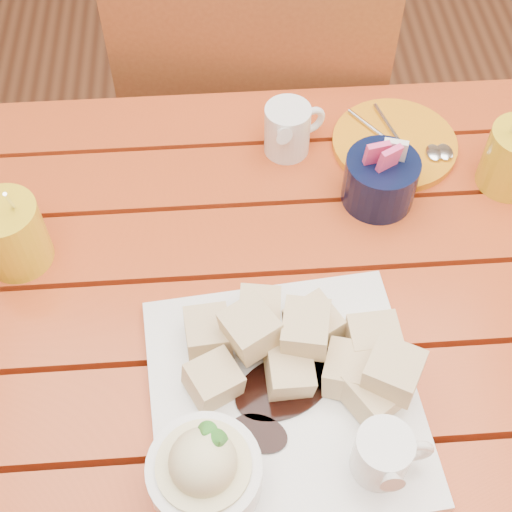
{
  "coord_description": "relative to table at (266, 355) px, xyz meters",
  "views": [
    {
      "loc": [
        -0.04,
        -0.44,
        1.49
      ],
      "look_at": [
        -0.01,
        0.04,
        0.82
      ],
      "focal_mm": 50.0,
      "sensor_mm": 36.0,
      "label": 1
    }
  ],
  "objects": [
    {
      "name": "ground",
      "position": [
        0.0,
        -0.0,
        -0.64
      ],
      "size": [
        5.0,
        5.0,
        0.0
      ],
      "primitive_type": "plane",
      "color": "#512817",
      "rests_on": "ground"
    },
    {
      "name": "table",
      "position": [
        0.0,
        0.0,
        0.0
      ],
      "size": [
        1.2,
        0.79,
        0.75
      ],
      "color": "#943113",
      "rests_on": "ground"
    },
    {
      "name": "dessert_plate",
      "position": [
        -0.0,
        -0.14,
        0.14
      ],
      "size": [
        0.32,
        0.32,
        0.12
      ],
      "rotation": [
        0.0,
        0.0,
        0.09
      ],
      "color": "white",
      "rests_on": "table"
    },
    {
      "name": "coffee_mug_left",
      "position": [
        -0.31,
        0.11,
        0.16
      ],
      "size": [
        0.12,
        0.08,
        0.14
      ],
      "rotation": [
        0.0,
        0.0,
        -0.14
      ],
      "color": "gold",
      "rests_on": "table"
    },
    {
      "name": "cream_pitcher",
      "position": [
        0.05,
        0.27,
        0.15
      ],
      "size": [
        0.09,
        0.08,
        0.08
      ],
      "rotation": [
        0.0,
        0.0,
        0.4
      ],
      "color": "white",
      "rests_on": "table"
    },
    {
      "name": "sugar_caddy",
      "position": [
        0.16,
        0.17,
        0.15
      ],
      "size": [
        0.1,
        0.1,
        0.11
      ],
      "color": "black",
      "rests_on": "table"
    },
    {
      "name": "orange_saucer",
      "position": [
        0.2,
        0.26,
        0.11
      ],
      "size": [
        0.18,
        0.18,
        0.02
      ],
      "rotation": [
        0.0,
        0.0,
        0.42
      ],
      "color": "orange",
      "rests_on": "table"
    },
    {
      "name": "chair_far",
      "position": [
        0.02,
        0.57,
        -0.12
      ],
      "size": [
        0.49,
        0.49,
        0.93
      ],
      "rotation": [
        0.0,
        0.0,
        3.01
      ],
      "color": "brown",
      "rests_on": "ground"
    }
  ]
}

